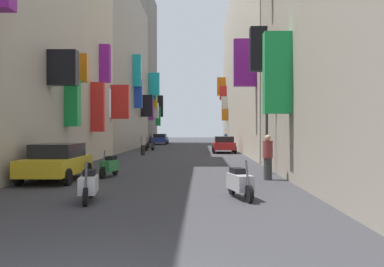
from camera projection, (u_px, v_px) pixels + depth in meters
ground_plane at (180, 154)px, 34.39m from camera, size 140.00×140.00×0.00m
building_left_mid_a at (56, 27)px, 28.11m from camera, size 7.33×7.99×17.57m
building_left_mid_b at (105, 70)px, 42.63m from camera, size 7.27×21.04×15.99m
building_left_mid_c at (128, 63)px, 55.62m from camera, size 7.37×5.02×21.38m
building_left_far at (134, 72)px, 61.30m from camera, size 7.06×6.31×20.71m
building_right_mid_c at (262, 66)px, 44.03m from camera, size 7.37×40.22×17.06m
parked_car_red at (224, 144)px, 35.63m from camera, size 1.91×4.04×1.38m
parked_car_blue at (160, 139)px, 55.85m from camera, size 2.01×4.26×1.39m
parked_car_yellow at (57, 161)px, 16.20m from camera, size 1.90×4.07×1.41m
scooter_white at (89, 185)px, 11.51m from camera, size 0.61×1.90×1.13m
scooter_black at (150, 146)px, 39.14m from camera, size 0.79×1.68×1.13m
scooter_silver at (240, 182)px, 12.03m from camera, size 0.71×1.95×1.13m
scooter_green at (109, 166)px, 17.49m from camera, size 0.62×1.80×1.13m
pedestrian_crossing at (226, 141)px, 43.44m from camera, size 0.51×0.51×1.66m
pedestrian_near_left at (268, 157)px, 16.46m from camera, size 0.49×0.49×1.76m
pedestrian_near_right at (143, 145)px, 32.28m from camera, size 0.53×0.53×1.59m
traffic_light_near_corner at (267, 109)px, 18.90m from camera, size 0.26×0.34×4.18m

